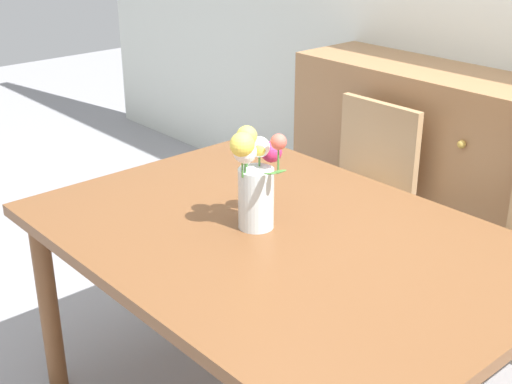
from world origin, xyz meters
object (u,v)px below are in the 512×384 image
chair_left (360,189)px  flower_vase (255,176)px  dresser (429,173)px  dining_table (281,257)px

chair_left → flower_vase: size_ratio=2.72×
chair_left → dresser: size_ratio=0.64×
dining_table → chair_left: size_ratio=1.77×
dining_table → flower_vase: (-0.09, -0.03, 0.25)m
dresser → dining_table: bearing=-74.4°
dresser → flower_vase: (0.28, -1.36, 0.43)m
dining_table → dresser: (-0.37, 1.33, -0.18)m
dining_table → dresser: 1.39m
chair_left → flower_vase: bearing=110.3°
dining_table → dresser: bearing=105.6°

